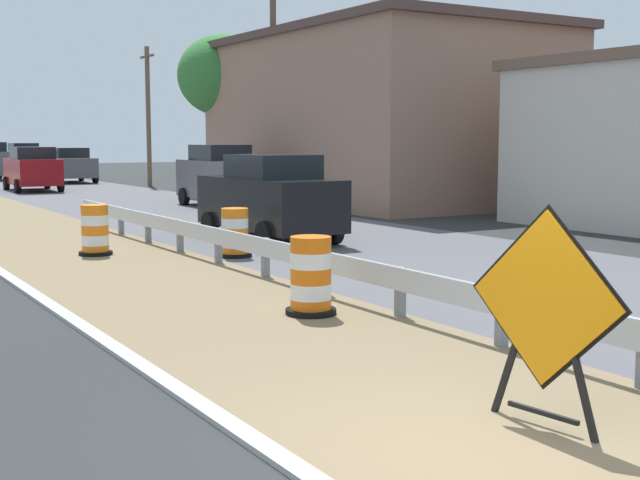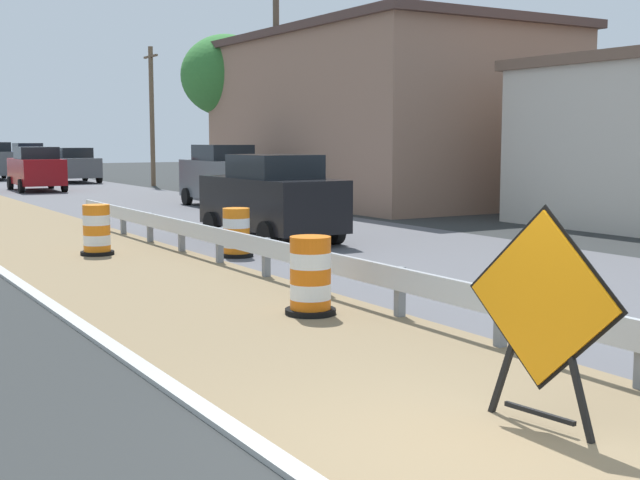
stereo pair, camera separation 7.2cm
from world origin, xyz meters
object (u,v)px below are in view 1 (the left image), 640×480
at_px(traffic_barrel_mid, 95,232).
at_px(car_trailing_near_lane, 222,176).
at_px(utility_pole_mid, 273,86).
at_px(utility_pole_far, 148,114).
at_px(warning_sign_diamond, 545,308).
at_px(traffic_barrel_close, 235,235).
at_px(traffic_barrel_nearest, 311,279).
at_px(car_mid_far_lane, 71,165).
at_px(car_distant_a, 24,159).
at_px(car_lead_near_lane, 32,169).
at_px(car_lead_far_lane, 270,198).

bearing_deg(traffic_barrel_mid, car_trailing_near_lane, 53.20).
bearing_deg(utility_pole_mid, utility_pole_far, 90.04).
xyz_separation_m(warning_sign_diamond, utility_pole_far, (10.19, 37.60, 2.68)).
height_order(traffic_barrel_close, utility_pole_mid, utility_pole_mid).
bearing_deg(warning_sign_diamond, utility_pole_mid, -121.30).
distance_m(traffic_barrel_nearest, traffic_barrel_mid, 7.72).
bearing_deg(utility_pole_far, traffic_barrel_close, -106.42).
distance_m(car_mid_far_lane, car_distant_a, 10.32).
bearing_deg(traffic_barrel_close, car_lead_near_lane, 86.30).
height_order(traffic_barrel_nearest, utility_pole_far, utility_pole_far).
bearing_deg(traffic_barrel_mid, traffic_barrel_close, -36.70).
bearing_deg(warning_sign_diamond, car_trailing_near_lane, -116.46).
bearing_deg(traffic_barrel_nearest, car_trailing_near_lane, 68.97).
distance_m(traffic_barrel_nearest, utility_pole_far, 34.00).
bearing_deg(traffic_barrel_nearest, car_lead_near_lane, 84.02).
distance_m(warning_sign_diamond, utility_pole_far, 39.05).
bearing_deg(warning_sign_diamond, traffic_barrel_nearest, -106.15).
xyz_separation_m(traffic_barrel_nearest, traffic_barrel_close, (1.64, 5.88, -0.04)).
xyz_separation_m(traffic_barrel_nearest, car_lead_far_lane, (3.60, 8.02, 0.54)).
relative_size(traffic_barrel_nearest, car_mid_far_lane, 0.25).
distance_m(car_lead_near_lane, car_distant_a, 17.56).
bearing_deg(car_lead_far_lane, warning_sign_diamond, 160.60).
bearing_deg(car_trailing_near_lane, car_distant_a, -178.27).
height_order(traffic_barrel_close, car_mid_far_lane, car_mid_far_lane).
relative_size(car_trailing_near_lane, utility_pole_far, 0.65).
bearing_deg(car_distant_a, traffic_barrel_nearest, -7.08).
bearing_deg(utility_pole_mid, car_trailing_near_lane, -162.06).
height_order(warning_sign_diamond, utility_pole_far, utility_pole_far).
xyz_separation_m(car_lead_far_lane, car_distant_a, (3.04, 40.51, 0.03)).
distance_m(traffic_barrel_nearest, car_distant_a, 48.99).
height_order(car_trailing_near_lane, car_lead_far_lane, car_trailing_near_lane).
bearing_deg(traffic_barrel_mid, car_lead_far_lane, 4.44).
relative_size(traffic_barrel_close, car_distant_a, 0.23).
xyz_separation_m(car_distant_a, utility_pole_far, (2.84, -16.04, 2.65)).
xyz_separation_m(traffic_barrel_nearest, car_trailing_near_lane, (6.90, 17.96, 0.62)).
xyz_separation_m(car_lead_far_lane, car_mid_far_lane, (3.33, 30.20, -0.07)).
bearing_deg(car_lead_far_lane, utility_pole_far, -14.71).
height_order(traffic_barrel_close, car_distant_a, car_distant_a).
bearing_deg(car_lead_far_lane, car_distant_a, -5.50).
bearing_deg(utility_pole_mid, car_lead_far_lane, -118.65).
distance_m(car_lead_far_lane, car_distant_a, 40.63).
bearing_deg(utility_pole_far, traffic_barrel_nearest, -106.26).
relative_size(warning_sign_diamond, utility_pole_mid, 0.23).
xyz_separation_m(car_lead_far_lane, utility_pole_mid, (5.89, 10.77, 3.40)).
height_order(warning_sign_diamond, traffic_barrel_nearest, warning_sign_diamond).
height_order(warning_sign_diamond, car_lead_near_lane, car_lead_near_lane).
distance_m(warning_sign_diamond, car_trailing_near_lane, 24.29).
bearing_deg(utility_pole_far, traffic_barrel_mid, -112.47).
xyz_separation_m(traffic_barrel_mid, utility_pole_mid, (10.27, 11.11, 3.96)).
bearing_deg(traffic_barrel_nearest, traffic_barrel_mid, 95.83).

